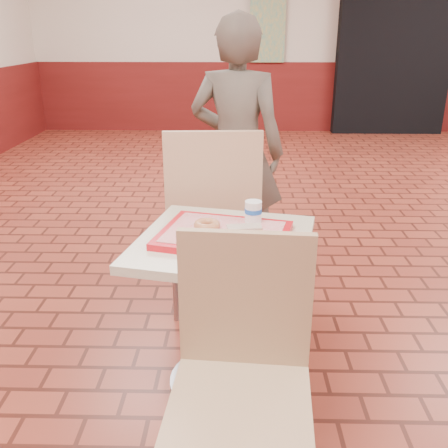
{
  "coord_description": "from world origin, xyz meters",
  "views": [
    {
      "loc": [
        -1.04,
        -2.66,
        1.45
      ],
      "look_at": [
        -1.08,
        -0.88,
        0.75
      ],
      "focal_mm": 40.0,
      "sensor_mm": 36.0,
      "label": 1
    }
  ],
  "objects_px": {
    "long_john_donut": "(243,232)",
    "paper_cup": "(253,211)",
    "main_table": "(224,290)",
    "serving_tray": "(224,235)",
    "ring_donut": "(207,225)",
    "chair_main_front": "(242,367)",
    "chair_main_back": "(213,213)",
    "customer": "(237,152)"
  },
  "relations": [
    {
      "from": "long_john_donut",
      "to": "paper_cup",
      "type": "xyz_separation_m",
      "value": [
        0.04,
        0.16,
        0.02
      ]
    },
    {
      "from": "main_table",
      "to": "serving_tray",
      "type": "relative_size",
      "value": 1.42
    },
    {
      "from": "main_table",
      "to": "ring_donut",
      "type": "distance_m",
      "value": 0.28
    },
    {
      "from": "main_table",
      "to": "chair_main_front",
      "type": "distance_m",
      "value": 0.55
    },
    {
      "from": "chair_main_back",
      "to": "paper_cup",
      "type": "xyz_separation_m",
      "value": [
        0.19,
        -0.53,
        0.2
      ]
    },
    {
      "from": "main_table",
      "to": "paper_cup",
      "type": "xyz_separation_m",
      "value": [
        0.12,
        0.11,
        0.3
      ]
    },
    {
      "from": "customer",
      "to": "long_john_donut",
      "type": "relative_size",
      "value": 9.91
    },
    {
      "from": "main_table",
      "to": "long_john_donut",
      "type": "xyz_separation_m",
      "value": [
        0.07,
        -0.06,
        0.28
      ]
    },
    {
      "from": "chair_main_back",
      "to": "serving_tray",
      "type": "height_order",
      "value": "chair_main_back"
    },
    {
      "from": "customer",
      "to": "chair_main_back",
      "type": "bearing_deg",
      "value": 90.23
    },
    {
      "from": "chair_main_back",
      "to": "ring_donut",
      "type": "bearing_deg",
      "value": 86.89
    },
    {
      "from": "long_john_donut",
      "to": "main_table",
      "type": "bearing_deg",
      "value": 141.43
    },
    {
      "from": "main_table",
      "to": "chair_main_back",
      "type": "relative_size",
      "value": 0.68
    },
    {
      "from": "chair_main_back",
      "to": "ring_donut",
      "type": "height_order",
      "value": "chair_main_back"
    },
    {
      "from": "serving_tray",
      "to": "ring_donut",
      "type": "bearing_deg",
      "value": 160.61
    },
    {
      "from": "ring_donut",
      "to": "serving_tray",
      "type": "bearing_deg",
      "value": -19.39
    },
    {
      "from": "chair_main_front",
      "to": "ring_donut",
      "type": "relative_size",
      "value": 8.7
    },
    {
      "from": "paper_cup",
      "to": "customer",
      "type": "bearing_deg",
      "value": 93.75
    },
    {
      "from": "customer",
      "to": "serving_tray",
      "type": "distance_m",
      "value": 1.12
    },
    {
      "from": "main_table",
      "to": "chair_main_back",
      "type": "height_order",
      "value": "chair_main_back"
    },
    {
      "from": "chair_main_front",
      "to": "customer",
      "type": "height_order",
      "value": "customer"
    },
    {
      "from": "main_table",
      "to": "chair_main_back",
      "type": "xyz_separation_m",
      "value": [
        -0.07,
        0.63,
        0.1
      ]
    },
    {
      "from": "serving_tray",
      "to": "long_john_donut",
      "type": "xyz_separation_m",
      "value": [
        0.07,
        -0.06,
        0.04
      ]
    },
    {
      "from": "main_table",
      "to": "chair_main_front",
      "type": "bearing_deg",
      "value": -82.96
    },
    {
      "from": "chair_main_back",
      "to": "paper_cup",
      "type": "relative_size",
      "value": 11.61
    },
    {
      "from": "chair_main_front",
      "to": "paper_cup",
      "type": "xyz_separation_m",
      "value": [
        0.05,
        0.65,
        0.26
      ]
    },
    {
      "from": "chair_main_front",
      "to": "ring_donut",
      "type": "bearing_deg",
      "value": 107.83
    },
    {
      "from": "main_table",
      "to": "long_john_donut",
      "type": "relative_size",
      "value": 4.43
    },
    {
      "from": "chair_main_front",
      "to": "customer",
      "type": "relative_size",
      "value": 0.58
    },
    {
      "from": "chair_main_front",
      "to": "customer",
      "type": "xyz_separation_m",
      "value": [
        -0.02,
        1.66,
        0.27
      ]
    },
    {
      "from": "main_table",
      "to": "paper_cup",
      "type": "relative_size",
      "value": 7.93
    },
    {
      "from": "chair_main_front",
      "to": "serving_tray",
      "type": "height_order",
      "value": "chair_main_front"
    },
    {
      "from": "chair_main_back",
      "to": "customer",
      "type": "distance_m",
      "value": 0.54
    },
    {
      "from": "chair_main_front",
      "to": "customer",
      "type": "bearing_deg",
      "value": 95.12
    },
    {
      "from": "main_table",
      "to": "customer",
      "type": "distance_m",
      "value": 1.16
    },
    {
      "from": "ring_donut",
      "to": "long_john_donut",
      "type": "bearing_deg",
      "value": -30.29
    },
    {
      "from": "main_table",
      "to": "customer",
      "type": "bearing_deg",
      "value": 87.49
    },
    {
      "from": "ring_donut",
      "to": "customer",
      "type": "bearing_deg",
      "value": 83.94
    },
    {
      "from": "chair_main_front",
      "to": "paper_cup",
      "type": "bearing_deg",
      "value": 90.23
    },
    {
      "from": "customer",
      "to": "chair_main_front",
      "type": "bearing_deg",
      "value": 104.76
    },
    {
      "from": "customer",
      "to": "ring_donut",
      "type": "bearing_deg",
      "value": 98.07
    },
    {
      "from": "customer",
      "to": "long_john_donut",
      "type": "xyz_separation_m",
      "value": [
        0.02,
        -1.18,
        -0.03
      ]
    }
  ]
}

